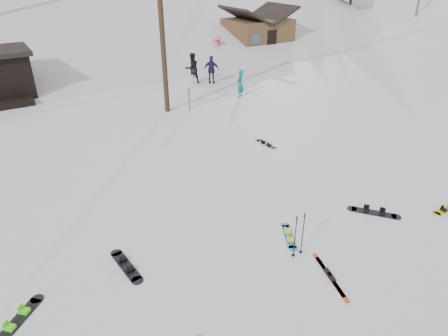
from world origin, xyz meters
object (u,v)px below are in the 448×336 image
utility_pole (161,17)px  hero_snowboard (289,236)px  hero_skis (330,276)px  cabin (257,34)px

utility_pole → hero_snowboard: size_ratio=7.49×
hero_skis → cabin: bearing=75.4°
cabin → hero_snowboard: cabin is taller
cabin → hero_snowboard: 26.18m
utility_pole → hero_snowboard: (-1.50, -11.76, -4.66)m
hero_snowboard → hero_skis: size_ratio=0.68×
hero_snowboard → cabin: bearing=-5.4°
utility_pole → cabin: size_ratio=1.67×
cabin → hero_skis: (-14.68, -23.57, -1.46)m
hero_snowboard → hero_skis: hero_skis is taller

